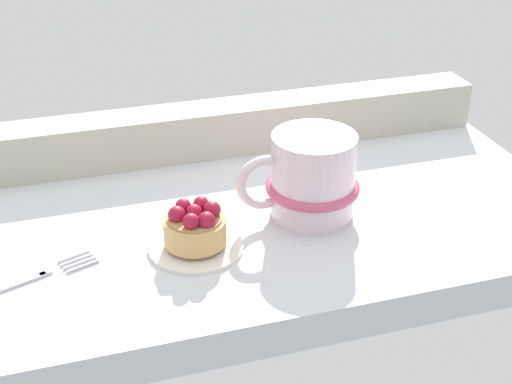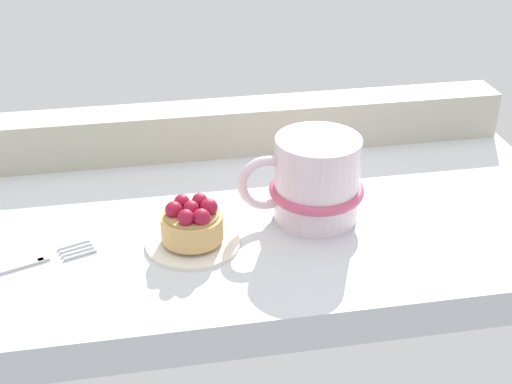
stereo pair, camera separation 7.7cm
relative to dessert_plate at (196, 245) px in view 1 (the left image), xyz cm
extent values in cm
cube|color=silver|center=(2.98, 5.71, -2.51)|extent=(84.15, 39.14, 4.17)
cube|color=#B2AD99|center=(2.98, 22.42, 2.73)|extent=(82.46, 5.72, 6.31)
cylinder|color=silver|center=(0.00, 0.00, 0.03)|extent=(10.05, 10.05, 0.92)
cylinder|color=silver|center=(0.00, 0.00, -0.20)|extent=(5.53, 5.53, 0.46)
cylinder|color=tan|center=(0.00, 0.00, 1.84)|extent=(6.57, 6.57, 2.69)
cylinder|color=#AB854F|center=(0.00, 0.00, 3.33)|extent=(5.78, 5.78, 0.30)
sphere|color=maroon|center=(0.00, 0.00, 4.03)|extent=(1.67, 1.67, 1.67)
sphere|color=maroon|center=(1.84, -0.13, 4.07)|extent=(1.84, 1.84, 1.84)
sphere|color=maroon|center=(1.05, 1.41, 4.06)|extent=(1.65, 1.65, 1.65)
sphere|color=maroon|center=(-0.84, 1.50, 4.06)|extent=(1.64, 1.64, 1.64)
sphere|color=maroon|center=(-1.78, 0.15, 3.95)|extent=(1.85, 1.85, 1.85)
sphere|color=maroon|center=(-0.72, -1.75, 4.06)|extent=(1.73, 1.73, 1.73)
sphere|color=maroon|center=(0.85, -1.78, 3.91)|extent=(1.87, 1.87, 1.87)
cylinder|color=silver|center=(14.24, 3.28, 4.43)|extent=(9.39, 9.39, 9.71)
torus|color=#C64C70|center=(14.24, 3.28, 3.02)|extent=(10.60, 10.60, 1.17)
torus|color=silver|center=(8.59, 3.28, 4.43)|extent=(6.51, 1.07, 6.51)
cube|color=#B7B7BC|center=(-15.38, -0.24, -0.13)|extent=(1.32, 0.93, 0.60)
cube|color=#B7B7BC|center=(-11.72, -0.10, -0.13)|extent=(3.38, 1.40, 0.60)
cube|color=#B7B7BC|center=(-11.96, 0.59, -0.13)|extent=(3.38, 1.40, 0.60)
cube|color=#B7B7BC|center=(-12.21, 1.28, -0.13)|extent=(3.38, 1.40, 0.60)
cube|color=#B7B7BC|center=(-12.46, 1.97, -0.13)|extent=(3.38, 1.40, 0.60)
camera|label=1|loc=(-12.39, -62.45, 41.72)|focal=50.54mm
camera|label=2|loc=(-4.95, -64.25, 41.72)|focal=50.54mm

